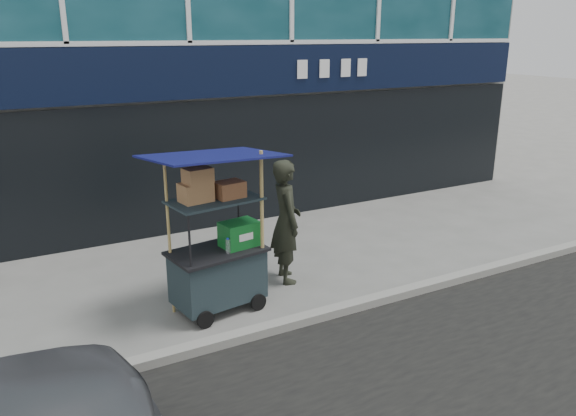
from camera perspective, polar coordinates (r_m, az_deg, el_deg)
ground at (r=7.52m, az=1.27°, el=-10.90°), size 80.00×80.00×0.00m
curb at (r=7.34m, az=2.06°, el=-11.13°), size 80.00×0.18×0.12m
vendor_cart at (r=7.44m, az=-7.09°, el=-4.81°), size 1.78×1.37×2.20m
vendor_man at (r=8.23m, az=-0.20°, el=-1.35°), size 0.58×0.75×1.85m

